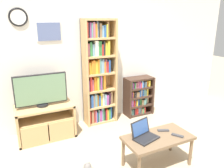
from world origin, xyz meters
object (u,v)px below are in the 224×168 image
at_px(remote_near_laptop, 163,130).
at_px(remote_far_from_laptop, 177,135).
at_px(television, 41,90).
at_px(laptop, 144,134).
at_px(bookshelf_short, 137,96).
at_px(bookshelf_tall, 98,74).
at_px(tv_stand, 46,121).
at_px(coffee_table, 158,140).

bearing_deg(remote_near_laptop, remote_far_from_laptop, -132.63).
relative_size(television, laptop, 2.20).
relative_size(bookshelf_short, laptop, 2.13).
bearing_deg(bookshelf_tall, television, -172.09).
height_order(bookshelf_tall, remote_near_laptop, bookshelf_tall).
relative_size(laptop, remote_far_from_laptop, 2.39).
bearing_deg(laptop, bookshelf_tall, 74.82).
distance_m(tv_stand, coffee_table, 1.92).
bearing_deg(tv_stand, bookshelf_tall, 8.41).
distance_m(coffee_table, remote_near_laptop, 0.19).
bearing_deg(laptop, coffee_table, -32.82).
distance_m(television, coffee_table, 1.99).
xyz_separation_m(bookshelf_short, remote_far_from_laptop, (-0.45, -1.71, 0.05)).
distance_m(bookshelf_short, remote_near_laptop, 1.60).
relative_size(bookshelf_tall, laptop, 5.22).
bearing_deg(television, remote_near_laptop, -44.13).
relative_size(television, remote_near_laptop, 5.10).
relative_size(tv_stand, television, 1.12).
relative_size(tv_stand, laptop, 2.46).
relative_size(television, remote_far_from_laptop, 5.27).
relative_size(tv_stand, remote_near_laptop, 5.69).
bearing_deg(bookshelf_tall, coffee_table, -83.45).
relative_size(tv_stand, coffee_table, 1.00).
bearing_deg(tv_stand, television, 166.87).
bearing_deg(laptop, television, 112.26).
height_order(tv_stand, television, television).
bearing_deg(remote_near_laptop, tv_stand, 70.46).
height_order(television, coffee_table, television).
xyz_separation_m(tv_stand, remote_near_laptop, (1.39, -1.37, 0.17)).
xyz_separation_m(television, bookshelf_short, (1.95, 0.13, -0.45)).
xyz_separation_m(television, remote_near_laptop, (1.42, -1.38, -0.40)).
bearing_deg(coffee_table, television, 130.64).
bearing_deg(tv_stand, coffee_table, -49.82).
bearing_deg(remote_far_from_laptop, bookshelf_tall, -108.83).
bearing_deg(remote_far_from_laptop, television, -79.12).
bearing_deg(remote_far_from_laptop, remote_near_laptop, -100.36).
height_order(television, remote_far_from_laptop, television).
height_order(tv_stand, remote_far_from_laptop, tv_stand).
bearing_deg(tv_stand, bookshelf_short, 4.08).
distance_m(tv_stand, bookshelf_tall, 1.26).
bearing_deg(television, coffee_table, -49.36).
xyz_separation_m(coffee_table, laptop, (-0.19, 0.06, 0.11)).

